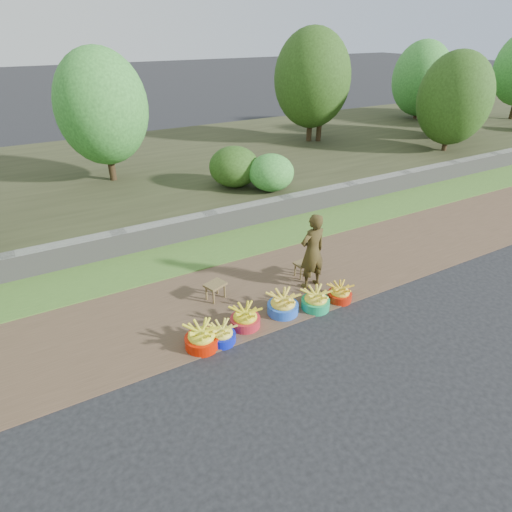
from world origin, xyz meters
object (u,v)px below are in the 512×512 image
stool_left (215,287)px  stool_right (303,265)px  basin_d (283,305)px  basin_c (245,318)px  basin_a (202,338)px  vendor_woman (312,251)px  basin_b (222,334)px  basin_f (340,293)px  basin_e (316,300)px

stool_left → stool_right: bearing=-3.7°
basin_d → stool_left: size_ratio=1.26×
stool_left → basin_c: bearing=-84.8°
basin_a → basin_d: (1.63, 0.13, 0.00)m
stool_left → vendor_woman: bearing=-15.5°
basin_a → vendor_woman: size_ratio=0.36×
basin_c → basin_d: 0.77m
basin_b → basin_f: bearing=-0.0°
stool_left → basin_b: bearing=-110.0°
basin_a → basin_b: 0.34m
basin_a → vendor_woman: (2.59, 0.62, 0.60)m
stool_right → basin_c: bearing=-154.2°
basin_a → stool_right: 2.87m
basin_f → basin_d: bearing=171.5°
basin_c → vendor_woman: size_ratio=0.34×
basin_b → basin_d: bearing=7.6°
basin_b → basin_d: 1.30m
basin_a → basin_f: (2.79, -0.05, -0.03)m
basin_a → vendor_woman: 2.73m
basin_b → basin_a: bearing=172.5°
basin_a → basin_e: bearing=-0.8°
basin_d → basin_f: size_ratio=1.23×
basin_b → stool_left: (0.43, 1.18, 0.13)m
basin_c → vendor_woman: bearing=16.1°
basin_d → stool_left: 1.33m
basin_b → vendor_woman: bearing=16.5°
stool_left → stool_right: 1.92m
basin_b → basin_d: basin_d is taller
basin_e → vendor_woman: (0.36, 0.66, 0.61)m
vendor_woman → stool_right: bearing=-106.5°
basin_e → basin_f: basin_e is taller
basin_c → basin_f: bearing=-5.0°
basin_b → basin_c: basin_c is taller
stool_left → basin_a: bearing=-124.1°
vendor_woman → basin_b: bearing=13.8°
basin_e → vendor_woman: size_ratio=0.34×
stool_left → stool_right: size_ratio=1.19×
basin_c → stool_right: 2.03m
basin_b → stool_right: 2.58m
basin_a → basin_b: bearing=-7.5°
basin_b → basin_c: 0.55m
basin_a → basin_d: basin_d is taller
basin_a → stool_left: basin_a is taller
stool_right → basin_e: bearing=-113.5°
basin_b → basin_e: basin_e is taller
basin_e → basin_f: (0.55, -0.01, -0.02)m
basin_d → basin_f: (1.16, -0.17, -0.03)m
basin_d → basin_e: (0.61, -0.16, -0.01)m
basin_a → basin_e: 2.24m
basin_e → basin_f: 0.55m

